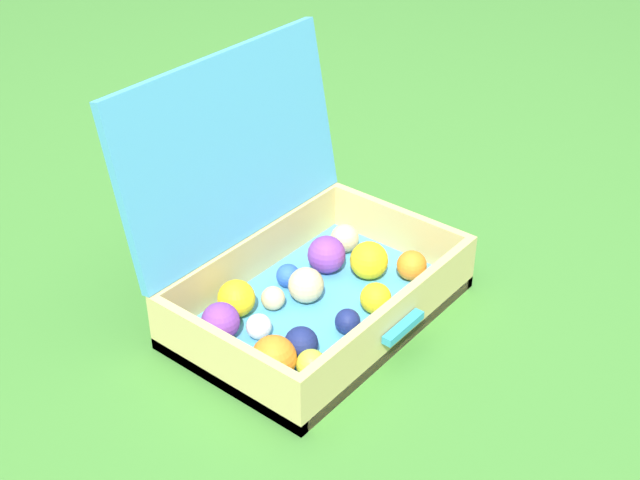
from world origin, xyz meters
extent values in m
plane|color=#3D7A2D|center=(0.00, 0.00, 0.00)|extent=(16.00, 16.00, 0.00)
cube|color=#4799C6|center=(0.03, -0.05, 0.01)|extent=(0.56, 0.37, 0.03)
cube|color=tan|center=(-0.24, -0.05, 0.06)|extent=(0.02, 0.37, 0.12)
cube|color=tan|center=(0.30, -0.05, 0.06)|extent=(0.02, 0.37, 0.12)
cube|color=tan|center=(0.03, -0.23, 0.06)|extent=(0.52, 0.02, 0.12)
cube|color=tan|center=(0.03, 0.13, 0.06)|extent=(0.52, 0.02, 0.12)
cube|color=#4799C6|center=(0.03, 0.17, 0.30)|extent=(0.56, 0.09, 0.37)
cube|color=teal|center=(0.03, -0.25, 0.07)|extent=(0.11, 0.02, 0.02)
sphere|color=yellow|center=(0.17, -0.07, 0.06)|extent=(0.08, 0.08, 0.08)
sphere|color=#D1B784|center=(0.22, 0.03, 0.06)|extent=(0.06, 0.06, 0.06)
sphere|color=orange|center=(-0.18, -0.12, 0.07)|extent=(0.08, 0.08, 0.08)
sphere|color=purple|center=(-0.16, 0.03, 0.06)|extent=(0.07, 0.07, 0.07)
sphere|color=white|center=(-0.12, -0.02, 0.05)|extent=(0.05, 0.05, 0.05)
sphere|color=yellow|center=(0.09, -0.15, 0.06)|extent=(0.06, 0.06, 0.06)
sphere|color=yellow|center=(-0.09, 0.06, 0.06)|extent=(0.07, 0.07, 0.07)
sphere|color=purple|center=(0.13, 0.02, 0.06)|extent=(0.08, 0.08, 0.08)
sphere|color=#D1B784|center=(0.03, -0.02, 0.06)|extent=(0.07, 0.07, 0.07)
sphere|color=navy|center=(-0.11, -0.12, 0.06)|extent=(0.06, 0.06, 0.06)
sphere|color=blue|center=(0.04, 0.04, 0.05)|extent=(0.05, 0.05, 0.05)
sphere|color=#D1B784|center=(-0.20, -0.04, 0.05)|extent=(0.05, 0.05, 0.05)
sphere|color=#D1B784|center=(-0.03, 0.02, 0.05)|extent=(0.05, 0.05, 0.05)
sphere|color=navy|center=(0.00, -0.14, 0.05)|extent=(0.05, 0.05, 0.05)
sphere|color=#CCDB38|center=(-0.14, -0.17, 0.05)|extent=(0.05, 0.05, 0.05)
sphere|color=orange|center=(0.22, -0.14, 0.06)|extent=(0.06, 0.06, 0.06)
camera|label=1|loc=(-1.03, -0.91, 1.06)|focal=48.32mm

